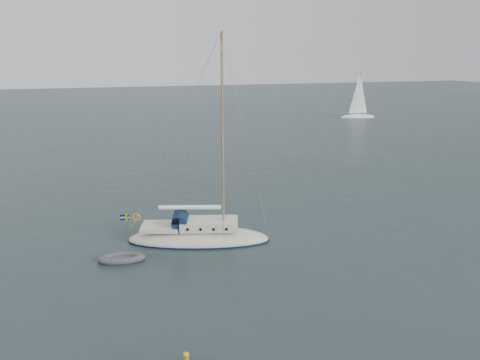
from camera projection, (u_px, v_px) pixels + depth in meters
name	position (u px, v px, depth m)	size (l,w,h in m)	color
ground	(244.00, 236.00, 29.65)	(300.00, 300.00, 0.00)	black
sailboat	(199.00, 226.00, 28.62)	(9.11, 2.73, 12.97)	beige
dinghy	(121.00, 258.00, 26.05)	(2.62, 1.19, 0.38)	#49494D
distant_yacht_b	(359.00, 97.00, 85.11)	(6.70, 3.57, 8.88)	white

